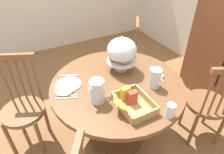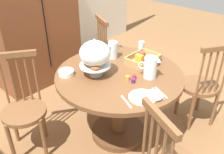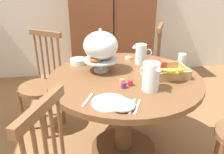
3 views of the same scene
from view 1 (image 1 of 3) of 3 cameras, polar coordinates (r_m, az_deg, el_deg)
name	(u,v)px [view 1 (image 1 of 3)]	position (r m, az deg, el deg)	size (l,w,h in m)	color
ground_plane	(124,134)	(2.29, 3.41, -16.02)	(10.00, 10.00, 0.00)	brown
dining_table	(117,101)	(1.88, 1.45, -7.01)	(1.17, 1.17, 0.74)	brown
windsor_chair_near_window	(208,105)	(2.15, 25.90, -7.26)	(0.44, 0.44, 0.97)	brown
windsor_chair_by_cabinet	(124,59)	(2.63, 3.56, 5.07)	(0.46, 0.46, 0.97)	brown
windsor_chair_facing_door	(24,109)	(2.07, -24.09, -8.48)	(0.44, 0.44, 0.97)	brown
pastry_stand_with_dome	(122,51)	(1.81, 2.84, 7.45)	(0.28, 0.28, 0.34)	silver
orange_juice_pitcher	(155,79)	(1.69, 12.30, -0.53)	(0.18, 0.10, 0.17)	silver
milk_pitcher	(97,92)	(1.51, -4.26, -4.31)	(0.11, 0.19, 0.19)	silver
cereal_basket	(131,102)	(1.49, 5.48, -7.19)	(0.32, 0.30, 0.12)	tan
china_plate_large	(68,84)	(1.75, -12.46, -2.12)	(0.22, 0.22, 0.01)	white
china_plate_small	(64,90)	(1.68, -13.63, -3.67)	(0.15, 0.15, 0.01)	white
cereal_bowl	(128,55)	(2.12, 4.71, 6.47)	(0.14, 0.14, 0.04)	white
drinking_glass	(171,111)	(1.47, 16.50, -9.25)	(0.06, 0.06, 0.11)	silver
butter_dish	(160,76)	(1.85, 13.74, 0.24)	(0.06, 0.06, 0.02)	beige
jam_jar_strawberry	(101,87)	(1.66, -3.33, -2.90)	(0.04, 0.04, 0.04)	#B7282D
jam_jar_apricot	(101,83)	(1.71, -3.16, -1.63)	(0.04, 0.04, 0.04)	orange
jam_jar_grape	(95,85)	(1.69, -5.02, -2.21)	(0.04, 0.04, 0.04)	#5B2366
table_knife	(67,95)	(1.64, -12.96, -5.21)	(0.17, 0.01, 0.01)	silver
dinner_fork	(66,98)	(1.62, -13.08, -5.90)	(0.17, 0.01, 0.01)	silver
soup_spoon	(70,75)	(1.86, -11.99, 0.46)	(0.17, 0.01, 0.01)	silver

